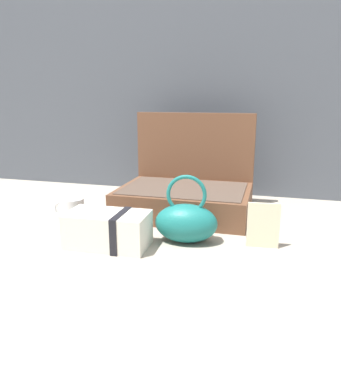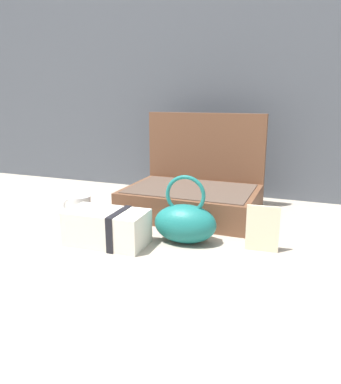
% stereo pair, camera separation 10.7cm
% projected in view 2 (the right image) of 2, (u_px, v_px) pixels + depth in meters
% --- Properties ---
extents(ground_plane, '(6.00, 6.00, 0.00)m').
position_uv_depth(ground_plane, '(177.00, 236.00, 1.12)').
color(ground_plane, '#9E9384').
extents(back_wall, '(3.20, 0.06, 1.40)m').
position_uv_depth(back_wall, '(229.00, 21.00, 1.47)').
color(back_wall, '#474C54').
rests_on(back_wall, ground_plane).
extents(open_suitcase, '(0.46, 0.34, 0.35)m').
position_uv_depth(open_suitcase, '(194.00, 192.00, 1.33)').
color(open_suitcase, brown).
rests_on(open_suitcase, ground_plane).
extents(teal_pouch_handbag, '(0.19, 0.13, 0.20)m').
position_uv_depth(teal_pouch_handbag, '(185.00, 222.00, 1.06)').
color(teal_pouch_handbag, '#196B66').
rests_on(teal_pouch_handbag, ground_plane).
extents(cream_toiletry_bag, '(0.23, 0.13, 0.10)m').
position_uv_depth(cream_toiletry_bag, '(108.00, 227.00, 1.05)').
color(cream_toiletry_bag, silver).
rests_on(cream_toiletry_bag, ground_plane).
extents(coffee_mug, '(0.11, 0.07, 0.08)m').
position_uv_depth(coffee_mug, '(79.00, 208.00, 1.26)').
color(coffee_mug, silver).
rests_on(coffee_mug, ground_plane).
extents(info_card_left, '(0.09, 0.01, 0.13)m').
position_uv_depth(info_card_left, '(262.00, 229.00, 1.00)').
color(info_card_left, beige).
rests_on(info_card_left, ground_plane).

